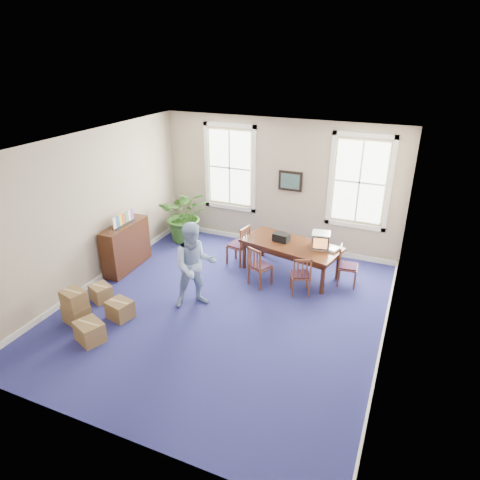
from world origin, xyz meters
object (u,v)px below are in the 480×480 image
at_px(cardboard_boxes, 86,306).
at_px(potted_plant, 186,215).
at_px(crt_tv, 321,240).
at_px(conference_table, 290,258).
at_px(chair_near_left, 260,266).
at_px(credenza, 126,247).
at_px(man, 195,266).

bearing_deg(cardboard_boxes, potted_plant, 92.02).
bearing_deg(potted_plant, crt_tv, -9.64).
bearing_deg(cardboard_boxes, conference_table, 48.42).
bearing_deg(cardboard_boxes, crt_tv, 43.18).
relative_size(conference_table, chair_near_left, 2.39).
bearing_deg(crt_tv, credenza, -173.20).
height_order(man, credenza, man).
distance_m(crt_tv, cardboard_boxes, 4.88).
bearing_deg(conference_table, potted_plant, 179.93).
bearing_deg(credenza, conference_table, 17.48).
distance_m(chair_near_left, man, 1.57).
height_order(crt_tv, credenza, crt_tv).
bearing_deg(cardboard_boxes, man, 39.72).
bearing_deg(potted_plant, conference_table, -12.49).
bearing_deg(conference_table, man, -111.62).
relative_size(chair_near_left, potted_plant, 0.63).
height_order(conference_table, potted_plant, potted_plant).
distance_m(chair_near_left, credenza, 3.11).
relative_size(credenza, potted_plant, 0.95).
xyz_separation_m(crt_tv, potted_plant, (-3.68, 0.62, -0.20)).
bearing_deg(crt_tv, conference_table, 174.16).
bearing_deg(chair_near_left, credenza, 32.64).
bearing_deg(man, potted_plant, 84.70).
bearing_deg(conference_table, cardboard_boxes, -119.16).
relative_size(chair_near_left, man, 0.52).
distance_m(man, credenza, 2.33).
bearing_deg(chair_near_left, conference_table, -97.35).
xyz_separation_m(chair_near_left, cardboard_boxes, (-2.46, -2.54, -0.11)).
relative_size(man, cardboard_boxes, 1.43).
height_order(chair_near_left, cardboard_boxes, chair_near_left).
bearing_deg(chair_near_left, potted_plant, -4.83).
distance_m(conference_table, potted_plant, 3.13).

